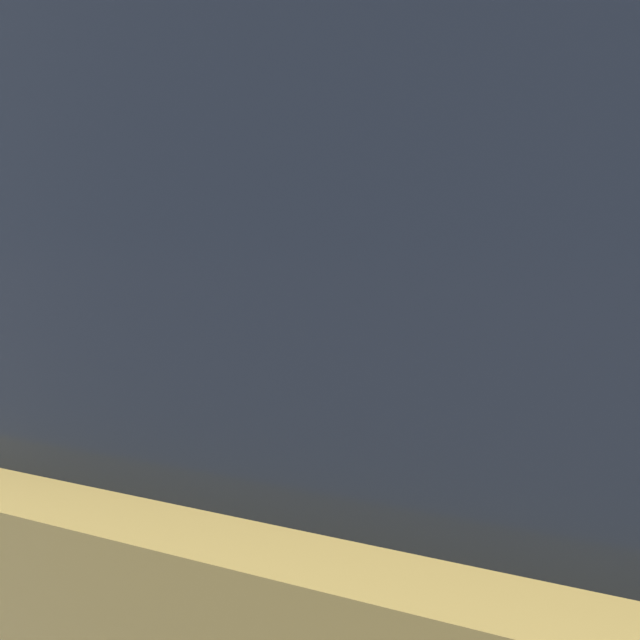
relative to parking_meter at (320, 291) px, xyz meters
name	(u,v)px	position (x,y,z in m)	size (l,w,h in m)	color
ground_plane	(120,583)	(-0.50, -0.98, -1.16)	(60.00, 60.00, 0.00)	slate
sidewalk	(321,419)	(-0.50, 1.22, -1.09)	(24.00, 2.80, 0.15)	#ADAAA3
building_facade	(397,37)	(-0.50, 3.09, 2.09)	(24.00, 0.30, 6.50)	tan
parking_meter	(320,291)	(0.00, 0.00, 0.00)	(0.19, 0.16, 1.41)	gray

